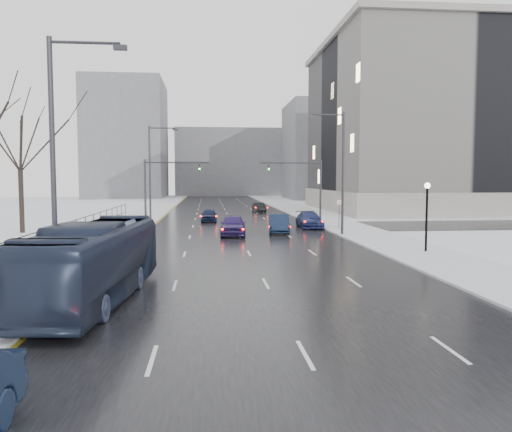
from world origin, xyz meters
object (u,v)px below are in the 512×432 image
object	(u,v)px
streetlight_l_near	(59,154)
sedan_right_distant	(259,207)
mast_signal_right	(310,185)
sedan_right_far	(309,220)
sedan_center_near	(233,225)
sedan_right_near	(279,224)
tree_park_e	(23,234)
streetlight_r_mid	(340,167)
lamppost_r_mid	(427,207)
sedan_center_far	(209,215)
bus	(95,262)
mast_signal_left	(157,185)
no_uturn_sign	(339,205)
streetlight_l_far	(152,169)

from	to	relation	value
streetlight_l_near	sedan_right_distant	size ratio (longest dim) A/B	2.49
mast_signal_right	sedan_right_far	world-z (taller)	mast_signal_right
sedan_center_near	sedan_right_near	world-z (taller)	sedan_center_near
sedan_right_distant	sedan_right_near	bearing A→B (deg)	-96.76
tree_park_e	streetlight_r_mid	xyz separation A→B (m)	(26.37, -4.00, 5.62)
tree_park_e	streetlight_r_mid	distance (m)	27.25
streetlight_r_mid	lamppost_r_mid	xyz separation A→B (m)	(2.83, -10.00, -2.67)
streetlight_l_near	sedan_center_far	xyz separation A→B (m)	(5.74, 34.11, -4.87)
lamppost_r_mid	streetlight_l_near	bearing A→B (deg)	-152.45
bus	sedan_center_near	bearing A→B (deg)	78.78
sedan_center_near	sedan_right_distant	bearing A→B (deg)	83.14
lamppost_r_mid	bus	bearing A→B (deg)	-149.43
sedan_center_near	sedan_right_near	xyz separation A→B (m)	(4.00, 1.36, -0.06)
sedan_right_near	sedan_right_far	xyz separation A→B (m)	(3.55, 4.32, -0.05)
sedan_center_near	sedan_center_far	world-z (taller)	sedan_center_near
mast_signal_left	no_uturn_sign	world-z (taller)	mast_signal_left
bus	sedan_center_far	bearing A→B (deg)	87.94
lamppost_r_mid	sedan_center_far	bearing A→B (deg)	119.12
tree_park_e	sedan_right_distant	xyz separation A→B (m)	(22.70, 24.57, 0.70)
no_uturn_sign	sedan_right_distant	distance (m)	25.07
tree_park_e	bus	world-z (taller)	tree_park_e
mast_signal_left	sedan_right_near	world-z (taller)	mast_signal_left
streetlight_r_mid	sedan_right_far	xyz separation A→B (m)	(-1.12, 6.65, -4.83)
mast_signal_right	sedan_right_far	distance (m)	3.60
streetlight_l_far	lamppost_r_mid	xyz separation A→B (m)	(19.17, -22.00, -2.67)
mast_signal_right	sedan_right_near	xyz separation A→B (m)	(-3.83, -5.67, -3.27)
mast_signal_right	sedan_right_distant	xyz separation A→B (m)	(-2.83, 20.58, -3.41)
lamppost_r_mid	sedan_right_near	xyz separation A→B (m)	(-7.50, 12.32, -2.11)
lamppost_r_mid	mast_signal_right	size ratio (longest dim) A/B	0.66
streetlight_l_far	lamppost_r_mid	distance (m)	29.30
lamppost_r_mid	mast_signal_right	xyz separation A→B (m)	(-3.67, 18.00, 1.16)
tree_park_e	sedan_center_far	world-z (taller)	tree_park_e
sedan_center_near	sedan_center_far	distance (m)	13.28
no_uturn_sign	lamppost_r_mid	bearing A→B (deg)	-82.67
sedan_center_near	no_uturn_sign	bearing A→B (deg)	20.76
lamppost_r_mid	sedan_center_near	xyz separation A→B (m)	(-11.50, 10.97, -2.05)
streetlight_l_far	no_uturn_sign	xyz separation A→B (m)	(17.37, -8.00, -3.32)
streetlight_l_far	mast_signal_left	distance (m)	4.36
sedan_right_far	no_uturn_sign	bearing A→B (deg)	-50.05
streetlight_l_near	sedan_center_far	size ratio (longest dim) A/B	2.42
bus	mast_signal_right	bearing A→B (deg)	68.78
streetlight_l_near	sedan_center_far	bearing A→B (deg)	80.46
no_uturn_sign	sedan_center_near	bearing A→B (deg)	-162.65
sedan_center_far	sedan_right_near	bearing A→B (deg)	-62.01
no_uturn_sign	sedan_right_near	distance (m)	6.12
streetlight_l_near	sedan_center_far	world-z (taller)	streetlight_l_near
streetlight_l_near	sedan_right_near	world-z (taller)	streetlight_l_near
streetlight_r_mid	lamppost_r_mid	bearing A→B (deg)	-74.18
sedan_center_near	sedan_right_distant	distance (m)	28.05
mast_signal_right	tree_park_e	bearing A→B (deg)	-171.10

